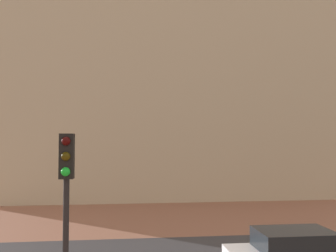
% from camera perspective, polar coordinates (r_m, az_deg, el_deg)
% --- Properties ---
extents(landmark_building, '(26.37, 10.14, 35.61)m').
position_cam_1_polar(landmark_building, '(31.03, -1.06, 9.76)').
color(landmark_building, beige).
rests_on(landmark_building, ground_plane).
extents(traffic_light_pole, '(0.28, 0.34, 4.41)m').
position_cam_1_polar(traffic_light_pole, '(7.55, -15.84, -11.22)').
color(traffic_light_pole, black).
rests_on(traffic_light_pole, ground_plane).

